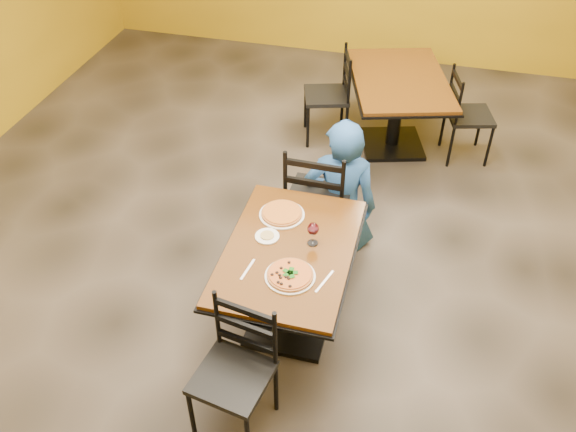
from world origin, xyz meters
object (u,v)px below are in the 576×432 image
(table_second, at_px, (398,96))
(pizza_main, at_px, (290,274))
(chair_main_far, at_px, (319,197))
(wine_glass, at_px, (313,233))
(plate_main, at_px, (290,276))
(diner, at_px, (341,185))
(chair_second_left, at_px, (326,96))
(side_plate, at_px, (267,236))
(plate_far, at_px, (282,215))
(pizza_far, at_px, (282,213))
(chair_second_right, at_px, (470,116))
(table_main, at_px, (289,271))
(chair_main_near, at_px, (232,378))

(table_second, height_order, pizza_main, pizza_main)
(table_second, distance_m, chair_main_far, 1.70)
(wine_glass, bearing_deg, plate_main, -101.34)
(diner, relative_size, plate_main, 3.69)
(chair_main_far, xyz_separation_m, chair_second_left, (-0.28, 1.65, -0.05))
(diner, relative_size, side_plate, 7.15)
(pizza_main, xyz_separation_m, plate_far, (-0.20, 0.55, -0.02))
(plate_main, xyz_separation_m, pizza_far, (-0.20, 0.55, 0.02))
(plate_main, bearing_deg, wine_glass, 78.66)
(chair_second_right, xyz_separation_m, diner, (-0.95, -1.53, 0.13))
(side_plate, distance_m, wine_glass, 0.31)
(table_second, distance_m, wine_glass, 2.46)
(table_second, relative_size, diner, 1.31)
(side_plate, bearing_deg, pizza_main, -53.19)
(table_main, relative_size, chair_second_left, 1.33)
(diner, bearing_deg, chair_main_near, 75.24)
(plate_main, relative_size, wine_glass, 1.72)
(chair_main_far, bearing_deg, diner, -141.31)
(chair_second_right, relative_size, pizza_far, 3.16)
(chair_main_near, relative_size, plate_main, 2.93)
(table_main, relative_size, pizza_far, 4.39)
(plate_main, bearing_deg, table_second, 82.74)
(table_main, relative_size, plate_far, 3.97)
(table_second, distance_m, plate_far, 2.28)
(table_main, bearing_deg, wine_glass, 34.19)
(chair_second_right, distance_m, pizza_main, 2.96)
(chair_main_far, height_order, wine_glass, chair_main_far)
(chair_main_far, height_order, pizza_far, chair_main_far)
(chair_main_near, distance_m, plate_far, 1.17)
(chair_second_right, relative_size, pizza_main, 3.12)
(pizza_main, bearing_deg, pizza_far, 109.88)
(side_plate, bearing_deg, wine_glass, 2.66)
(diner, height_order, pizza_far, diner)
(chair_second_right, xyz_separation_m, pizza_main, (-1.04, -2.75, 0.33))
(chair_second_right, bearing_deg, side_plate, 137.33)
(chair_second_right, bearing_deg, plate_far, 135.56)
(chair_main_near, relative_size, side_plate, 5.68)
(diner, xyz_separation_m, plate_far, (-0.29, -0.67, 0.18))
(pizza_main, height_order, wine_glass, wine_glass)
(plate_main, xyz_separation_m, plate_far, (-0.20, 0.55, 0.00))
(chair_main_far, relative_size, pizza_main, 3.61)
(diner, distance_m, pizza_main, 1.24)
(wine_glass, bearing_deg, plate_far, 139.92)
(pizza_far, bearing_deg, plate_far, 0.00)
(pizza_main, relative_size, pizza_far, 1.01)
(chair_second_left, xyz_separation_m, side_plate, (0.10, -2.44, 0.29))
(chair_second_right, height_order, side_plate, chair_second_right)
(side_plate, bearing_deg, chair_main_far, 77.30)
(chair_second_right, distance_m, diner, 1.80)
(plate_far, xyz_separation_m, wine_glass, (0.26, -0.22, 0.08))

